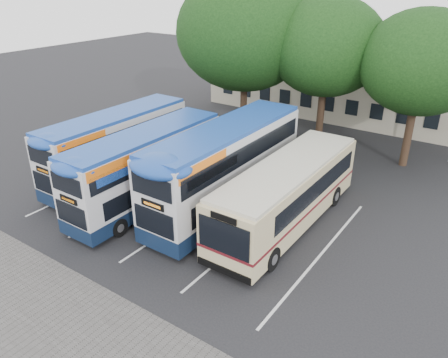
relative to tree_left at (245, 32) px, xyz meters
name	(u,v)px	position (x,y,z in m)	size (l,w,h in m)	color
ground	(194,289)	(8.15, -16.49, -7.72)	(120.00, 120.00, 0.00)	black
paving_strip	(56,346)	(6.15, -21.49, -7.72)	(40.00, 6.00, 0.01)	#595654
bay_lines	(197,212)	(4.40, -11.49, -7.72)	(14.12, 11.00, 0.01)	silver
depot_building	(394,83)	(8.15, 10.50, -4.57)	(32.40, 8.40, 6.20)	#AFA18D
tree_left	(245,32)	(0.00, 0.00, 0.00)	(9.72, 9.72, 11.86)	black
tree_mid	(327,47)	(5.74, 1.10, -0.69)	(7.67, 7.67, 10.31)	black
tree_right	(422,63)	(11.73, 1.17, -1.10)	(7.39, 7.39, 9.78)	black
bus_dd_left	(118,144)	(-1.93, -10.89, -5.44)	(2.41, 9.95, 4.15)	#101F3B
bus_dd_mid	(148,165)	(1.72, -12.18, -5.45)	(2.40, 9.90, 4.12)	#101F3B
bus_dd_right	(227,165)	(5.44, -10.20, -5.20)	(2.66, 10.97, 4.57)	#101F3B
bus_single	(288,190)	(8.82, -9.80, -5.87)	(2.79, 10.94, 3.27)	#D0BD8A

